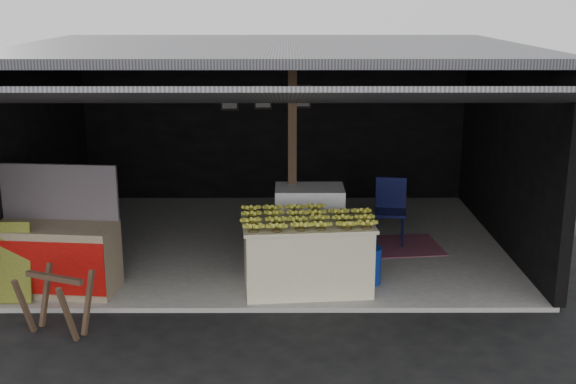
{
  "coord_description": "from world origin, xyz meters",
  "views": [
    {
      "loc": [
        0.21,
        -7.98,
        3.66
      ],
      "look_at": [
        0.24,
        1.5,
        1.1
      ],
      "focal_mm": 45.0,
      "sensor_mm": 36.0,
      "label": 1
    }
  ],
  "objects_px": {
    "banana_table": "(307,254)",
    "neighbor_stall": "(55,255)",
    "white_crate": "(309,224)",
    "water_barrel": "(369,266)",
    "sawhorse": "(56,297)",
    "plastic_chair": "(391,205)"
  },
  "relations": [
    {
      "from": "banana_table",
      "to": "neighbor_stall",
      "type": "relative_size",
      "value": 1.07
    },
    {
      "from": "sawhorse",
      "to": "water_barrel",
      "type": "bearing_deg",
      "value": 42.68
    },
    {
      "from": "neighbor_stall",
      "to": "banana_table",
      "type": "bearing_deg",
      "value": 6.98
    },
    {
      "from": "neighbor_stall",
      "to": "plastic_chair",
      "type": "height_order",
      "value": "neighbor_stall"
    },
    {
      "from": "white_crate",
      "to": "water_barrel",
      "type": "xyz_separation_m",
      "value": [
        0.75,
        -0.89,
        -0.3
      ]
    },
    {
      "from": "white_crate",
      "to": "plastic_chair",
      "type": "height_order",
      "value": "white_crate"
    },
    {
      "from": "white_crate",
      "to": "water_barrel",
      "type": "distance_m",
      "value": 1.2
    },
    {
      "from": "banana_table",
      "to": "white_crate",
      "type": "xyz_separation_m",
      "value": [
        0.06,
        1.04,
        0.08
      ]
    },
    {
      "from": "banana_table",
      "to": "neighbor_stall",
      "type": "distance_m",
      "value": 3.18
    },
    {
      "from": "sawhorse",
      "to": "water_barrel",
      "type": "height_order",
      "value": "sawhorse"
    },
    {
      "from": "water_barrel",
      "to": "banana_table",
      "type": "bearing_deg",
      "value": -169.53
    },
    {
      "from": "banana_table",
      "to": "neighbor_stall",
      "type": "xyz_separation_m",
      "value": [
        -3.18,
        -0.08,
        0.03
      ]
    },
    {
      "from": "neighbor_stall",
      "to": "plastic_chair",
      "type": "xyz_separation_m",
      "value": [
        4.49,
        1.91,
        0.1
      ]
    },
    {
      "from": "neighbor_stall",
      "to": "plastic_chair",
      "type": "distance_m",
      "value": 4.88
    },
    {
      "from": "banana_table",
      "to": "white_crate",
      "type": "height_order",
      "value": "white_crate"
    },
    {
      "from": "water_barrel",
      "to": "white_crate",
      "type": "bearing_deg",
      "value": 130.17
    },
    {
      "from": "neighbor_stall",
      "to": "sawhorse",
      "type": "bearing_deg",
      "value": -67.0
    },
    {
      "from": "sawhorse",
      "to": "white_crate",
      "type": "bearing_deg",
      "value": 60.09
    },
    {
      "from": "neighbor_stall",
      "to": "plastic_chair",
      "type": "bearing_deg",
      "value": 28.64
    },
    {
      "from": "banana_table",
      "to": "sawhorse",
      "type": "bearing_deg",
      "value": -161.97
    },
    {
      "from": "white_crate",
      "to": "plastic_chair",
      "type": "xyz_separation_m",
      "value": [
        1.25,
        0.8,
        0.05
      ]
    },
    {
      "from": "white_crate",
      "to": "water_barrel",
      "type": "bearing_deg",
      "value": -49.74
    }
  ]
}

